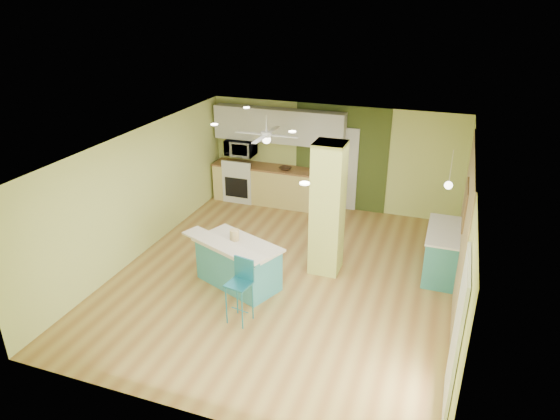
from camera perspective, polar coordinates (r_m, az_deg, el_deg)
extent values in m
cube|color=olive|center=(9.37, 0.51, -7.57)|extent=(6.00, 7.00, 0.01)
cube|color=white|center=(8.34, 0.57, 7.30)|extent=(6.00, 7.00, 0.01)
cube|color=#D1DD76|center=(11.94, 6.07, 6.00)|extent=(6.00, 0.01, 2.50)
cube|color=#D1DD76|center=(6.04, -10.71, -13.65)|extent=(6.00, 0.01, 2.50)
cube|color=#D1DD76|center=(10.09, -15.82, 1.81)|extent=(0.01, 7.00, 2.50)
cube|color=#D1DD76|center=(8.40, 20.33, -3.37)|extent=(0.01, 7.00, 2.50)
cube|color=#8F7851|center=(8.95, 20.28, -1.69)|extent=(0.02, 3.40, 2.50)
cube|color=#425120|center=(11.88, 6.99, 5.87)|extent=(2.20, 0.02, 2.50)
cube|color=silver|center=(11.93, 6.90, 4.69)|extent=(0.82, 0.05, 2.00)
cube|color=white|center=(6.52, 19.47, -13.74)|extent=(0.04, 1.08, 2.10)
cube|color=#BEC75C|center=(9.06, 5.46, 0.09)|extent=(0.55, 0.55, 2.50)
cube|color=#E7CF78|center=(12.28, -0.34, 2.69)|extent=(3.20, 0.60, 0.90)
cube|color=brown|center=(12.12, -0.34, 4.76)|extent=(3.25, 0.63, 0.04)
cube|color=white|center=(12.61, -4.41, 3.20)|extent=(0.76, 0.64, 0.90)
cube|color=black|center=(12.34, -5.02, 2.56)|extent=(0.59, 0.02, 0.50)
cube|color=white|center=(12.17, -5.05, 5.11)|extent=(0.76, 0.06, 0.18)
cube|color=silver|center=(11.93, -0.16, 9.62)|extent=(3.20, 0.34, 0.80)
imported|color=silver|center=(12.32, -4.54, 7.12)|extent=(0.70, 0.48, 0.39)
cylinder|color=white|center=(10.58, -1.57, 9.71)|extent=(0.03, 0.03, 0.40)
cylinder|color=white|center=(10.63, -1.56, 8.66)|extent=(0.24, 0.24, 0.10)
sphere|color=white|center=(10.66, -1.55, 8.04)|extent=(0.18, 0.18, 0.18)
cylinder|color=white|center=(8.74, 18.96, 4.59)|extent=(0.01, 0.01, 0.62)
sphere|color=white|center=(8.84, 18.69, 2.69)|extent=(0.14, 0.14, 0.14)
cube|color=brown|center=(9.01, 20.42, 0.57)|extent=(0.03, 0.90, 0.70)
cube|color=teal|center=(8.98, -4.78, -6.28)|extent=(1.63, 1.23, 0.77)
cube|color=silver|center=(8.78, -4.87, -3.98)|extent=(1.74, 1.34, 0.04)
cube|color=teal|center=(8.54, -6.56, -4.31)|extent=(1.57, 0.74, 0.11)
cube|color=silver|center=(8.52, -6.58, -4.00)|extent=(1.77, 1.00, 0.03)
cylinder|color=teal|center=(8.03, -6.16, -10.76)|extent=(0.02, 0.02, 0.68)
cylinder|color=teal|center=(7.89, -4.35, -11.41)|extent=(0.02, 0.02, 0.68)
cylinder|color=teal|center=(8.23, -4.93, -9.75)|extent=(0.02, 0.02, 0.68)
cylinder|color=teal|center=(8.09, -3.14, -10.36)|extent=(0.02, 0.02, 0.68)
cube|color=teal|center=(7.87, -4.73, -8.44)|extent=(0.42, 0.42, 0.03)
cube|color=teal|center=(7.87, -4.12, -6.67)|extent=(0.36, 0.09, 0.38)
cube|color=teal|center=(9.73, 17.96, -4.65)|extent=(0.56, 1.34, 0.86)
cube|color=white|center=(9.53, 18.29, -2.27)|extent=(0.59, 1.40, 0.04)
imported|color=#362216|center=(11.95, 0.59, 4.77)|extent=(0.34, 0.34, 0.07)
cylinder|color=gold|center=(8.86, -5.22, -2.85)|extent=(0.17, 0.17, 0.19)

